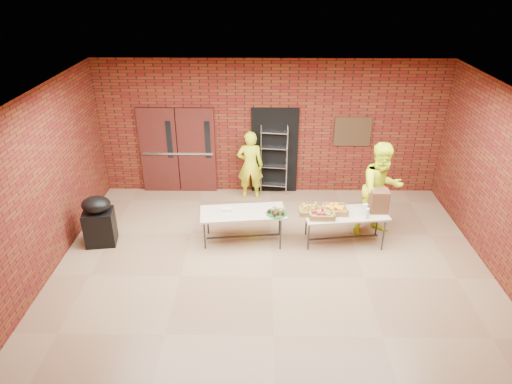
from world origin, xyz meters
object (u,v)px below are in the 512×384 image
(volunteer_man, at_px, (381,190))
(wire_rack, at_px, (274,161))
(volunteer_woman, at_px, (250,165))
(covered_grill, at_px, (99,221))
(table_right, at_px, (345,216))
(coffee_dispenser, at_px, (379,201))
(table_left, at_px, (243,214))

(volunteer_man, bearing_deg, wire_rack, 120.84)
(volunteer_woman, bearing_deg, wire_rack, -159.33)
(volunteer_woman, bearing_deg, covered_grill, 33.93)
(table_right, bearing_deg, covered_grill, 173.54)
(coffee_dispenser, bearing_deg, table_right, -170.84)
(table_left, height_order, covered_grill, covered_grill)
(volunteer_man, bearing_deg, table_right, -171.27)
(volunteer_man, bearing_deg, volunteer_woman, 130.72)
(table_right, bearing_deg, table_left, 172.19)
(covered_grill, bearing_deg, table_left, -6.62)
(covered_grill, height_order, volunteer_woman, volunteer_woman)
(covered_grill, bearing_deg, coffee_dispenser, -6.62)
(table_left, distance_m, covered_grill, 2.84)
(wire_rack, relative_size, coffee_dispenser, 3.76)
(table_right, bearing_deg, wire_rack, 114.62)
(table_right, relative_size, volunteer_woman, 1.02)
(volunteer_man, bearing_deg, table_left, 168.84)
(wire_rack, relative_size, covered_grill, 1.66)
(covered_grill, relative_size, volunteer_woman, 0.62)
(coffee_dispenser, xyz_separation_m, volunteer_woman, (-2.57, 1.83, -0.06))
(wire_rack, height_order, table_right, wire_rack)
(coffee_dispenser, relative_size, covered_grill, 0.44)
(covered_grill, bearing_deg, table_right, -7.58)
(table_left, bearing_deg, wire_rack, 66.47)
(wire_rack, distance_m, table_left, 2.26)
(volunteer_woman, xyz_separation_m, volunteer_man, (2.66, -1.54, 0.16))
(wire_rack, distance_m, coffee_dispenser, 2.87)
(wire_rack, xyz_separation_m, volunteer_woman, (-0.56, -0.22, -0.03))
(volunteer_woman, relative_size, volunteer_man, 0.84)
(wire_rack, height_order, volunteer_woman, wire_rack)
(coffee_dispenser, height_order, volunteer_man, volunteer_man)
(coffee_dispenser, distance_m, volunteer_woman, 3.16)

